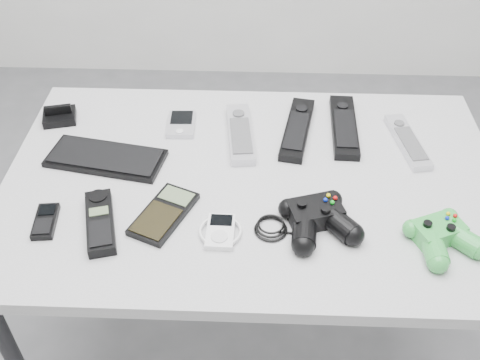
{
  "coord_description": "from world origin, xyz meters",
  "views": [
    {
      "loc": [
        0.04,
        -0.89,
        1.56
      ],
      "look_at": [
        0.01,
        0.02,
        0.76
      ],
      "focal_mm": 42.0,
      "sensor_mm": 36.0,
      "label": 1
    }
  ],
  "objects_px": {
    "remote_silver_a": "(240,133)",
    "controller_black": "(318,217)",
    "remote_black_b": "(344,126)",
    "mobile_phone": "(45,221)",
    "controller_green": "(443,235)",
    "pda_keyboard": "(106,158)",
    "calculator": "(164,213)",
    "pda": "(181,124)",
    "cordless_handset": "(100,222)",
    "remote_black_a": "(297,128)",
    "desk": "(252,199)",
    "remote_silver_b": "(408,141)",
    "mp3_player": "(220,231)"
  },
  "relations": [
    {
      "from": "pda",
      "to": "controller_black",
      "type": "distance_m",
      "value": 0.45
    },
    {
      "from": "pda_keyboard",
      "to": "pda",
      "type": "bearing_deg",
      "value": 51.89
    },
    {
      "from": "pda",
      "to": "cordless_handset",
      "type": "bearing_deg",
      "value": -111.29
    },
    {
      "from": "calculator",
      "to": "controller_green",
      "type": "distance_m",
      "value": 0.55
    },
    {
      "from": "pda",
      "to": "controller_black",
      "type": "xyz_separation_m",
      "value": [
        0.31,
        -0.33,
        0.02
      ]
    },
    {
      "from": "pda",
      "to": "controller_green",
      "type": "distance_m",
      "value": 0.66
    },
    {
      "from": "cordless_handset",
      "to": "controller_green",
      "type": "bearing_deg",
      "value": -16.99
    },
    {
      "from": "pda_keyboard",
      "to": "mobile_phone",
      "type": "xyz_separation_m",
      "value": [
        -0.08,
        -0.21,
        -0.0
      ]
    },
    {
      "from": "desk",
      "to": "remote_black_b",
      "type": "bearing_deg",
      "value": 40.96
    },
    {
      "from": "remote_silver_a",
      "to": "calculator",
      "type": "xyz_separation_m",
      "value": [
        -0.15,
        -0.28,
        -0.0
      ]
    },
    {
      "from": "cordless_handset",
      "to": "calculator",
      "type": "xyz_separation_m",
      "value": [
        0.12,
        0.03,
        -0.01
      ]
    },
    {
      "from": "pda_keyboard",
      "to": "controller_green",
      "type": "xyz_separation_m",
      "value": [
        0.71,
        -0.23,
        0.01
      ]
    },
    {
      "from": "remote_black_b",
      "to": "cordless_handset",
      "type": "xyz_separation_m",
      "value": [
        -0.52,
        -0.35,
        0.0
      ]
    },
    {
      "from": "remote_black_a",
      "to": "controller_black",
      "type": "relative_size",
      "value": 0.96
    },
    {
      "from": "remote_silver_a",
      "to": "mobile_phone",
      "type": "relative_size",
      "value": 2.37
    },
    {
      "from": "pda_keyboard",
      "to": "mobile_phone",
      "type": "distance_m",
      "value": 0.22
    },
    {
      "from": "mobile_phone",
      "to": "controller_green",
      "type": "distance_m",
      "value": 0.79
    },
    {
      "from": "remote_silver_a",
      "to": "cordless_handset",
      "type": "bearing_deg",
      "value": -137.22
    },
    {
      "from": "controller_black",
      "to": "remote_silver_a",
      "type": "bearing_deg",
      "value": 102.56
    },
    {
      "from": "remote_silver_a",
      "to": "remote_black_a",
      "type": "bearing_deg",
      "value": 3.62
    },
    {
      "from": "remote_black_b",
      "to": "mobile_phone",
      "type": "bearing_deg",
      "value": -149.4
    },
    {
      "from": "pda",
      "to": "cordless_handset",
      "type": "relative_size",
      "value": 0.61
    },
    {
      "from": "remote_black_a",
      "to": "remote_black_b",
      "type": "relative_size",
      "value": 0.99
    },
    {
      "from": "remote_black_a",
      "to": "calculator",
      "type": "relative_size",
      "value": 1.51
    },
    {
      "from": "remote_black_b",
      "to": "controller_green",
      "type": "height_order",
      "value": "controller_green"
    },
    {
      "from": "remote_silver_a",
      "to": "controller_green",
      "type": "bearing_deg",
      "value": -45.13
    },
    {
      "from": "remote_black_a",
      "to": "mobile_phone",
      "type": "bearing_deg",
      "value": -137.43
    },
    {
      "from": "cordless_handset",
      "to": "mp3_player",
      "type": "relative_size",
      "value": 1.86
    },
    {
      "from": "desk",
      "to": "remote_black_b",
      "type": "xyz_separation_m",
      "value": [
        0.22,
        0.19,
        0.08
      ]
    },
    {
      "from": "remote_silver_b",
      "to": "mobile_phone",
      "type": "xyz_separation_m",
      "value": [
        -0.78,
        -0.29,
        -0.0
      ]
    },
    {
      "from": "remote_silver_a",
      "to": "mp3_player",
      "type": "bearing_deg",
      "value": -101.03
    },
    {
      "from": "pda_keyboard",
      "to": "calculator",
      "type": "distance_m",
      "value": 0.24
    },
    {
      "from": "remote_silver_b",
      "to": "cordless_handset",
      "type": "distance_m",
      "value": 0.73
    },
    {
      "from": "remote_silver_a",
      "to": "remote_black_b",
      "type": "bearing_deg",
      "value": 2.73
    },
    {
      "from": "cordless_handset",
      "to": "mp3_player",
      "type": "xyz_separation_m",
      "value": [
        0.24,
        -0.01,
        -0.01
      ]
    },
    {
      "from": "pda",
      "to": "controller_green",
      "type": "height_order",
      "value": "controller_green"
    },
    {
      "from": "pda_keyboard",
      "to": "remote_silver_a",
      "type": "bearing_deg",
      "value": 28.96
    },
    {
      "from": "remote_silver_b",
      "to": "calculator",
      "type": "relative_size",
      "value": 1.27
    },
    {
      "from": "pda",
      "to": "calculator",
      "type": "distance_m",
      "value": 0.31
    },
    {
      "from": "remote_black_a",
      "to": "cordless_handset",
      "type": "bearing_deg",
      "value": -130.55
    },
    {
      "from": "mp3_player",
      "to": "controller_black",
      "type": "distance_m",
      "value": 0.2
    },
    {
      "from": "remote_silver_a",
      "to": "controller_black",
      "type": "xyz_separation_m",
      "value": [
        0.17,
        -0.29,
        0.01
      ]
    },
    {
      "from": "mobile_phone",
      "to": "controller_black",
      "type": "xyz_separation_m",
      "value": [
        0.55,
        0.02,
        0.02
      ]
    },
    {
      "from": "controller_green",
      "to": "remote_silver_b",
      "type": "bearing_deg",
      "value": 68.05
    },
    {
      "from": "remote_silver_a",
      "to": "controller_green",
      "type": "distance_m",
      "value": 0.52
    },
    {
      "from": "mobile_phone",
      "to": "calculator",
      "type": "distance_m",
      "value": 0.24
    },
    {
      "from": "cordless_handset",
      "to": "desk",
      "type": "bearing_deg",
      "value": 12.1
    },
    {
      "from": "remote_black_a",
      "to": "cordless_handset",
      "type": "xyz_separation_m",
      "value": [
        -0.41,
        -0.33,
        0.0
      ]
    },
    {
      "from": "controller_green",
      "to": "calculator",
      "type": "bearing_deg",
      "value": 151.36
    },
    {
      "from": "remote_silver_b",
      "to": "mp3_player",
      "type": "height_order",
      "value": "remote_silver_b"
    }
  ]
}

